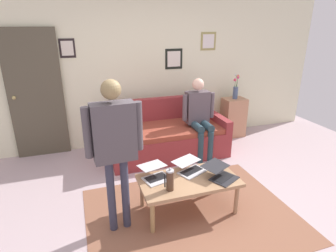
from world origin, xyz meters
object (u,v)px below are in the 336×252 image
object	(u,v)px
couch	(166,136)
person_seated	(199,113)
laptop_right	(221,174)
french_press	(170,180)
laptop_left	(190,168)
laptop_center	(155,174)
side_shelf	(233,117)
flower_vase	(236,90)
interior_door	(36,95)
person_standing	(114,139)
coffee_table	(189,182)

from	to	relation	value
couch	person_seated	distance (m)	0.68
laptop_right	french_press	distance (m)	0.65
laptop_right	person_seated	bearing A→B (deg)	-104.23
couch	laptop_left	size ratio (longest dim) A/B	4.43
laptop_center	laptop_right	bearing A→B (deg)	161.94
laptop_left	person_seated	world-z (taller)	person_seated
laptop_center	french_press	size ratio (longest dim) A/B	1.53
side_shelf	flower_vase	xyz separation A→B (m)	(-0.00, -0.00, 0.55)
person_seated	couch	bearing A→B (deg)	-25.20
laptop_center	french_press	xyz separation A→B (m)	(-0.08, 0.29, 0.07)
laptop_right	side_shelf	size ratio (longest dim) A/B	0.61
couch	interior_door	bearing A→B (deg)	-16.84
flower_vase	person_seated	size ratio (longest dim) A/B	0.36
laptop_left	side_shelf	size ratio (longest dim) A/B	0.58
laptop_left	person_seated	bearing A→B (deg)	-118.47
laptop_left	person_standing	world-z (taller)	person_standing
interior_door	french_press	world-z (taller)	interior_door
coffee_table	french_press	xyz separation A→B (m)	(0.28, 0.14, 0.17)
coffee_table	person_seated	distance (m)	1.58
laptop_right	person_seated	distance (m)	1.51
flower_vase	person_seated	distance (m)	1.16
french_press	person_standing	distance (m)	0.74
coffee_table	flower_vase	xyz separation A→B (m)	(-1.73, -1.92, 0.55)
side_shelf	person_seated	bearing A→B (deg)	29.54
side_shelf	flower_vase	bearing A→B (deg)	-160.21
interior_door	couch	bearing A→B (deg)	163.16
laptop_center	person_seated	world-z (taller)	person_seated
side_shelf	flower_vase	world-z (taller)	flower_vase
laptop_center	interior_door	bearing A→B (deg)	-55.95
laptop_right	french_press	size ratio (longest dim) A/B	1.71
interior_door	laptop_left	world-z (taller)	interior_door
side_shelf	flower_vase	distance (m)	0.55
laptop_right	laptop_left	bearing A→B (deg)	-42.65
laptop_right	couch	bearing A→B (deg)	-85.96
coffee_table	person_standing	bearing A→B (deg)	3.53
interior_door	flower_vase	world-z (taller)	interior_door
person_standing	flower_vase	bearing A→B (deg)	-142.26
person_seated	flower_vase	bearing A→B (deg)	-150.48
couch	flower_vase	xyz separation A→B (m)	(-1.48, -0.34, 0.62)
couch	laptop_center	distance (m)	1.56
laptop_center	laptop_right	world-z (taller)	laptop_right
french_press	person_seated	xyz separation A→B (m)	(-1.00, -1.49, 0.19)
side_shelf	couch	bearing A→B (deg)	12.83
interior_door	laptop_right	bearing A→B (deg)	132.73
laptop_right	coffee_table	bearing A→B (deg)	-13.62
laptop_right	flower_vase	xyz separation A→B (m)	(-1.36, -2.01, 0.46)
laptop_left	laptop_center	size ratio (longest dim) A/B	1.06
flower_vase	laptop_center	bearing A→B (deg)	40.35
flower_vase	person_standing	bearing A→B (deg)	37.74
coffee_table	laptop_left	xyz separation A→B (m)	(-0.09, -0.17, 0.09)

